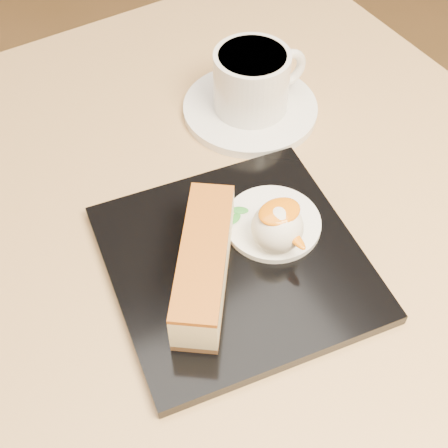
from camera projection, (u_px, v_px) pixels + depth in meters
table at (198, 341)px, 0.69m from camera, size 0.80×0.80×0.72m
dessert_plate at (235, 262)px, 0.56m from camera, size 0.25×0.25×0.01m
cheesecake at (204, 264)px, 0.53m from camera, size 0.12×0.14×0.05m
cream_smear at (273, 223)px, 0.58m from camera, size 0.09×0.09×0.01m
ice_cream_scoop at (277, 228)px, 0.55m from camera, size 0.05×0.05×0.05m
mango_sauce at (279, 212)px, 0.54m from camera, size 0.04×0.03×0.01m
mint_sprig at (232, 215)px, 0.58m from camera, size 0.03×0.02×0.00m
saucer at (250, 109)px, 0.70m from camera, size 0.15×0.15×0.01m
coffee_cup at (253, 79)px, 0.67m from camera, size 0.11×0.08×0.07m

